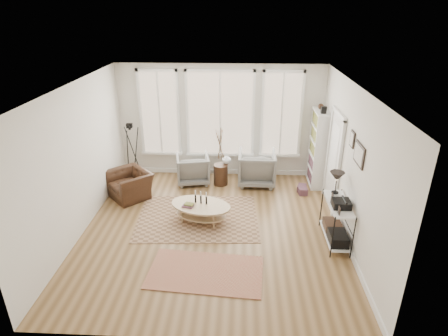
# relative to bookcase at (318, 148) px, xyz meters

# --- Properties ---
(room) EXTENTS (5.50, 5.54, 2.90)m
(room) POSITION_rel_bookcase_xyz_m (-2.42, -2.20, 0.47)
(room) COLOR olive
(room) RESTS_ON ground
(bay_window) EXTENTS (4.14, 0.12, 2.24)m
(bay_window) POSITION_rel_bookcase_xyz_m (-2.44, 0.49, 0.65)
(bay_window) COLOR tan
(bay_window) RESTS_ON ground
(door) EXTENTS (0.09, 1.06, 2.22)m
(door) POSITION_rel_bookcase_xyz_m (0.13, -1.08, 0.17)
(door) COLOR silver
(door) RESTS_ON ground
(bookcase) EXTENTS (0.31, 0.85, 2.06)m
(bookcase) POSITION_rel_bookcase_xyz_m (0.00, 0.00, 0.00)
(bookcase) COLOR white
(bookcase) RESTS_ON ground
(low_shelf) EXTENTS (0.38, 1.08, 1.30)m
(low_shelf) POSITION_rel_bookcase_xyz_m (-0.06, -2.52, -0.44)
(low_shelf) COLOR white
(low_shelf) RESTS_ON ground
(wall_art) EXTENTS (0.04, 0.88, 0.44)m
(wall_art) POSITION_rel_bookcase_xyz_m (0.14, -2.49, 0.92)
(wall_art) COLOR black
(wall_art) RESTS_ON ground
(rug_main) EXTENTS (2.64, 2.04, 0.01)m
(rug_main) POSITION_rel_bookcase_xyz_m (-2.79, -1.81, -0.95)
(rug_main) COLOR brown
(rug_main) RESTS_ON ground
(rug_runner) EXTENTS (2.02, 1.23, 0.01)m
(rug_runner) POSITION_rel_bookcase_xyz_m (-2.46, -3.59, -0.94)
(rug_runner) COLOR maroon
(rug_runner) RESTS_ON ground
(coffee_table) EXTENTS (1.43, 1.10, 0.58)m
(coffee_table) POSITION_rel_bookcase_xyz_m (-2.71, -1.94, -0.64)
(coffee_table) COLOR tan
(coffee_table) RESTS_ON ground
(armchair_left) EXTENTS (0.93, 0.95, 0.74)m
(armchair_left) POSITION_rel_bookcase_xyz_m (-3.11, -0.07, -0.58)
(armchair_left) COLOR slate
(armchair_left) RESTS_ON ground
(armchair_right) EXTENTS (0.93, 0.96, 0.86)m
(armchair_right) POSITION_rel_bookcase_xyz_m (-1.49, -0.06, -0.53)
(armchair_right) COLOR slate
(armchair_right) RESTS_ON ground
(side_table) EXTENTS (0.36, 0.36, 1.49)m
(side_table) POSITION_rel_bookcase_xyz_m (-2.39, -0.16, -0.24)
(side_table) COLOR #372115
(side_table) RESTS_ON ground
(vase) EXTENTS (0.27, 0.27, 0.24)m
(vase) POSITION_rel_bookcase_xyz_m (-2.25, -0.05, -0.30)
(vase) COLOR silver
(vase) RESTS_ON side_table
(accent_chair) EXTENTS (1.28, 1.28, 0.63)m
(accent_chair) POSITION_rel_bookcase_xyz_m (-4.50, -0.91, -0.64)
(accent_chair) COLOR #372115
(accent_chair) RESTS_ON ground
(tripod_camera) EXTENTS (0.53, 0.53, 1.50)m
(tripod_camera) POSITION_rel_bookcase_xyz_m (-4.67, 0.07, -0.26)
(tripod_camera) COLOR black
(tripod_camera) RESTS_ON ground
(book_stack_near) EXTENTS (0.26, 0.29, 0.16)m
(book_stack_near) POSITION_rel_bookcase_xyz_m (-0.39, -0.45, -0.88)
(book_stack_near) COLOR maroon
(book_stack_near) RESTS_ON ground
(book_stack_far) EXTENTS (0.22, 0.27, 0.16)m
(book_stack_far) POSITION_rel_bookcase_xyz_m (-0.39, -0.60, -0.87)
(book_stack_far) COLOR maroon
(book_stack_far) RESTS_ON ground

